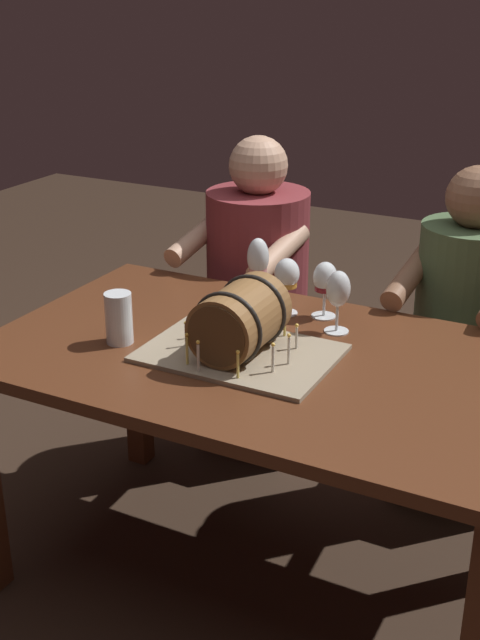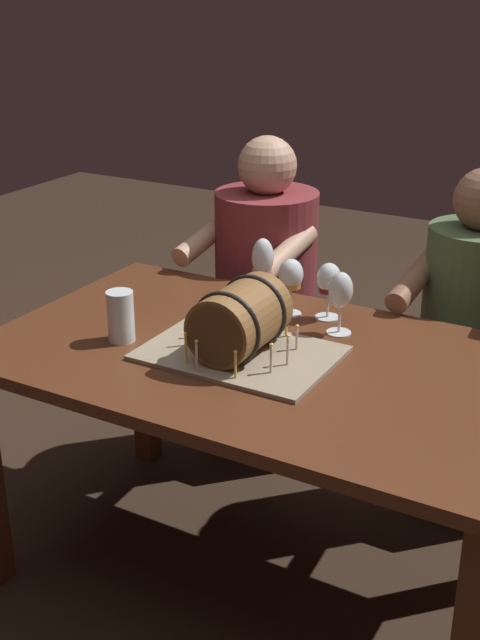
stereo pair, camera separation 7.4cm
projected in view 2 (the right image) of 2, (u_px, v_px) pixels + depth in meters
ground_plane at (263, 577)px, 2.47m from camera, size 8.00×8.00×0.00m
dining_table at (265, 388)px, 2.23m from camera, size 1.49×0.89×0.73m
barrel_cake at (240, 325)px, 2.15m from camera, size 0.49×0.35×0.20m
wine_glass_red at (329, 281)px, 2.38m from camera, size 0.07×0.07×0.17m
wine_glass_empty at (341, 292)px, 2.27m from camera, size 0.07×0.07×0.18m
wine_glass_rose at (263, 261)px, 2.48m from camera, size 0.07×0.07×0.21m
wine_glass_amber at (291, 277)px, 2.40m from camera, size 0.07×0.07×0.17m
beer_pint at (121, 319)px, 2.25m from camera, size 0.07×0.07×0.14m
person_seated_left at (265, 308)px, 2.99m from camera, size 0.42×0.50×1.16m
person_seated_right at (467, 360)px, 2.67m from camera, size 0.38×0.47×1.13m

